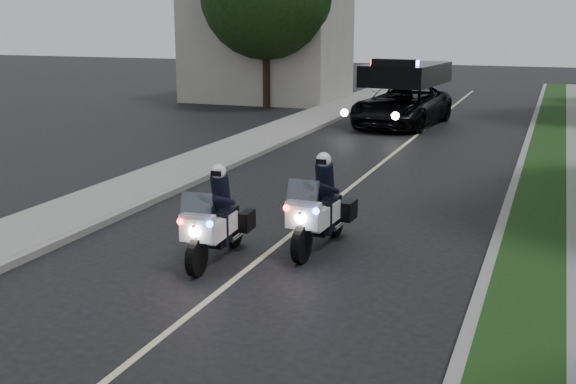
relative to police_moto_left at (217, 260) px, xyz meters
name	(u,v)px	position (x,y,z in m)	size (l,w,h in m)	color
ground	(240,275)	(0.74, -0.59, 0.00)	(120.00, 120.00, 0.00)	black
curb_right	(517,175)	(4.84, 9.41, 0.07)	(0.20, 60.00, 0.15)	gray
grass_verge	(543,177)	(5.54, 9.41, 0.08)	(1.20, 60.00, 0.16)	#193814
curb_left	(251,156)	(-3.36, 9.41, 0.07)	(0.20, 60.00, 0.15)	gray
sidewalk_left	(220,154)	(-4.46, 9.41, 0.08)	(2.00, 60.00, 0.16)	gray
building_far	(268,35)	(-9.26, 25.41, 3.50)	(8.00, 6.00, 7.00)	#A8A396
lane_marking	(376,168)	(0.74, 9.41, 0.00)	(0.12, 50.00, 0.01)	#BFB78C
police_moto_left	(217,260)	(0.00, 0.00, 0.00)	(0.75, 2.14, 1.82)	white
police_moto_right	(320,248)	(1.58, 1.35, 0.00)	(0.78, 2.24, 1.90)	silver
police_suv	(401,126)	(-0.35, 18.33, 0.00)	(2.87, 6.20, 3.01)	black
bicycle	(400,109)	(-1.60, 24.09, 0.00)	(0.53, 1.52, 0.79)	black
cyclist	(400,109)	(-1.60, 24.09, 0.00)	(0.55, 0.37, 1.54)	black
tree_left_near	(266,107)	(-8.09, 22.31, 0.00)	(6.55, 6.55, 10.92)	#1A3B13
tree_left_far	(297,93)	(-9.00, 29.45, 0.00)	(6.07, 6.07, 10.11)	#1C3611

